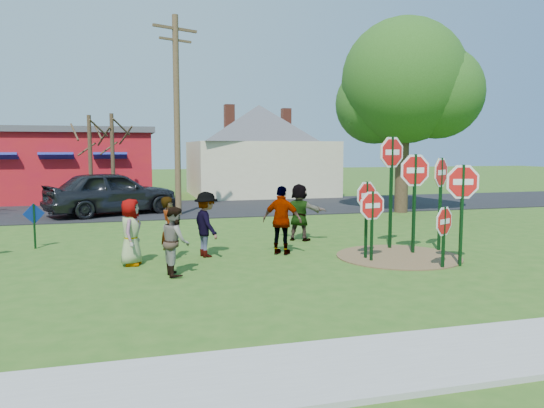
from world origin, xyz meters
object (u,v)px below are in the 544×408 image
at_px(stop_sign_b, 392,163).
at_px(utility_pole, 177,112).
at_px(stop_sign_d, 441,180).
at_px(person_b, 169,229).
at_px(person_a, 131,232).
at_px(stop_sign_a, 372,211).
at_px(suv, 112,192).
at_px(leafy_tree, 407,88).
at_px(stop_sign_c, 415,181).

bearing_deg(stop_sign_b, utility_pole, 102.47).
bearing_deg(stop_sign_d, person_b, 140.73).
bearing_deg(stop_sign_d, person_a, 143.68).
relative_size(stop_sign_a, utility_pole, 0.23).
bearing_deg(suv, stop_sign_b, -164.19).
height_order(person_a, suv, suv).
xyz_separation_m(stop_sign_a, person_a, (-5.76, 1.16, -0.47)).
distance_m(stop_sign_b, leafy_tree, 9.43).
height_order(stop_sign_b, stop_sign_d, stop_sign_b).
bearing_deg(person_a, leafy_tree, -43.76).
distance_m(stop_sign_d, suv, 13.82).
bearing_deg(person_a, suv, 16.19).
distance_m(stop_sign_c, stop_sign_d, 0.88).
bearing_deg(stop_sign_a, stop_sign_c, 13.03).
relative_size(person_a, utility_pole, 0.20).
distance_m(stop_sign_a, leafy_tree, 11.56).
xyz_separation_m(person_a, suv, (-0.68, 10.17, 0.16)).
xyz_separation_m(stop_sign_c, leafy_tree, (4.43, 8.40, 3.44)).
height_order(stop_sign_a, suv, stop_sign_a).
height_order(stop_sign_d, suv, stop_sign_d).
distance_m(stop_sign_a, stop_sign_b, 2.19).
bearing_deg(utility_pole, stop_sign_d, -57.79).
relative_size(stop_sign_d, person_a, 1.68).
bearing_deg(person_a, person_b, -58.34).
bearing_deg(stop_sign_c, stop_sign_a, -159.01).
bearing_deg(stop_sign_c, suv, 125.39).
bearing_deg(utility_pole, stop_sign_c, -61.91).
bearing_deg(stop_sign_a, stop_sign_b, 39.19).
bearing_deg(suv, leafy_tree, -122.54).
height_order(person_b, suv, suv).
distance_m(stop_sign_d, leafy_tree, 9.64).
bearing_deg(stop_sign_c, person_b, 170.98).
relative_size(stop_sign_a, stop_sign_d, 0.70).
xyz_separation_m(stop_sign_c, person_b, (-6.35, 0.87, -1.16)).
xyz_separation_m(person_b, suv, (-1.61, 9.84, 0.16)).
distance_m(stop_sign_d, utility_pole, 11.76).
xyz_separation_m(stop_sign_b, suv, (-7.69, 9.92, -1.43)).
height_order(stop_sign_b, person_a, stop_sign_b).
bearing_deg(stop_sign_a, leafy_tree, 47.42).
bearing_deg(suv, person_a, 161.86).
height_order(person_a, leafy_tree, leafy_tree).
bearing_deg(person_a, stop_sign_c, -81.88).
distance_m(person_b, utility_pole, 9.73).
bearing_deg(stop_sign_d, leafy_tree, 33.32).
height_order(stop_sign_b, stop_sign_c, stop_sign_b).
distance_m(stop_sign_a, stop_sign_d, 2.59).
distance_m(stop_sign_a, utility_pole, 11.56).
bearing_deg(person_a, stop_sign_d, -80.53).
bearing_deg(person_b, suv, 16.87).
bearing_deg(suv, utility_pole, -129.19).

